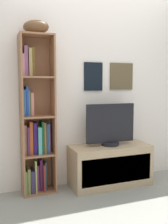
{
  "coord_description": "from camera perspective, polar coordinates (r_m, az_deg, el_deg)",
  "views": [
    {
      "loc": [
        -1.28,
        -1.94,
        1.27
      ],
      "look_at": [
        -0.22,
        0.85,
        0.94
      ],
      "focal_mm": 41.42,
      "sensor_mm": 36.0,
      "label": 1
    }
  ],
  "objects": [
    {
      "name": "ground",
      "position": [
        2.66,
        11.98,
        -22.91
      ],
      "size": [
        5.2,
        5.2,
        0.04
      ],
      "primitive_type": "cube",
      "color": "gray"
    },
    {
      "name": "football",
      "position": [
        3.04,
        -10.54,
        17.98
      ],
      "size": [
        0.31,
        0.23,
        0.15
      ],
      "primitive_type": "ellipsoid",
      "rotation": [
        0.0,
        0.0,
        -0.31
      ],
      "color": "brown",
      "rests_on": "bookshelf"
    },
    {
      "name": "bookshelf",
      "position": [
        3.03,
        -10.65,
        -3.06
      ],
      "size": [
        0.38,
        0.24,
        1.82
      ],
      "color": "#996544",
      "rests_on": "ground"
    },
    {
      "name": "television",
      "position": [
        3.21,
        5.85,
        -2.92
      ],
      "size": [
        0.63,
        0.22,
        0.52
      ],
      "color": "black",
      "rests_on": "tv_stand"
    },
    {
      "name": "tv_stand",
      "position": [
        3.33,
        5.76,
        -11.57
      ],
      "size": [
        1.01,
        0.42,
        0.51
      ],
      "color": "tan",
      "rests_on": "ground"
    },
    {
      "name": "back_wall",
      "position": [
        3.33,
        1.91,
        6.45
      ],
      "size": [
        4.8,
        0.08,
        2.56
      ],
      "color": "silver",
      "rests_on": "ground"
    }
  ]
}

